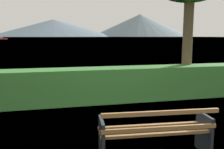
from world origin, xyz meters
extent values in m
plane|color=slate|center=(0.00, 306.66, 0.00)|extent=(620.00, 620.00, 0.00)
cube|color=olive|center=(-0.02, -0.19, 0.45)|extent=(1.82, 0.21, 0.04)
cube|color=olive|center=(0.00, 0.00, 0.45)|extent=(1.82, 0.21, 0.04)
cube|color=olive|center=(0.02, 0.19, 0.45)|extent=(1.82, 0.21, 0.04)
cube|color=olive|center=(-0.02, -0.27, 0.57)|extent=(1.82, 0.19, 0.06)
cube|color=olive|center=(-0.02, -0.31, 0.84)|extent=(1.82, 0.19, 0.06)
cube|color=#1E2328|center=(-0.87, 0.05, 0.34)|extent=(0.09, 0.51, 0.68)
cube|color=#1E2328|center=(0.87, -0.09, 0.34)|extent=(0.09, 0.51, 0.68)
cube|color=#387A33|center=(0.00, 3.57, 0.51)|extent=(12.80, 0.84, 1.02)
cylinder|color=brown|center=(2.81, 3.91, 1.80)|extent=(0.33, 0.33, 3.60)
cube|color=#B2332D|center=(-30.71, 145.81, 0.39)|extent=(8.29, 3.56, 0.77)
cube|color=beige|center=(-30.71, 145.81, 1.20)|extent=(3.11, 2.04, 0.85)
cone|color=slate|center=(0.00, 602.20, 20.12)|extent=(288.69, 288.69, 40.25)
cone|color=slate|center=(212.21, 594.94, 27.80)|extent=(247.15, 247.15, 55.60)
camera|label=1|loc=(-1.56, -3.58, 1.97)|focal=39.48mm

